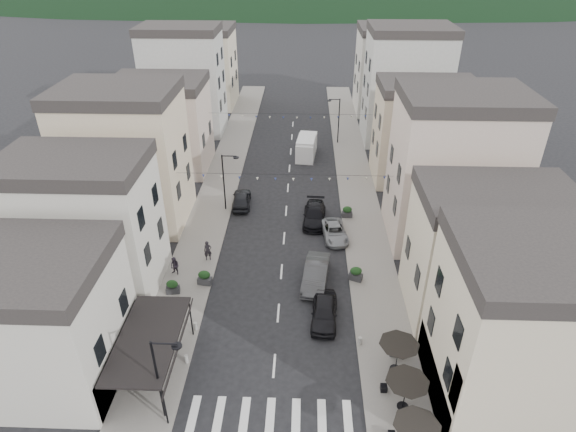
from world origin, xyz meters
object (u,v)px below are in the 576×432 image
parked_car_b (316,274)px  pedestrian_a (208,251)px  pedestrian_b (175,266)px  parked_car_d (314,215)px  parked_car_c (334,232)px  parked_car_a (324,312)px  parked_car_e (241,199)px  delivery_van (306,146)px

parked_car_b → pedestrian_a: (-9.09, 2.63, 0.16)m
parked_car_b → pedestrian_b: (-11.41, 0.54, 0.06)m
parked_car_b → pedestrian_a: size_ratio=2.90×
parked_car_b → parked_car_d: (0.00, 9.35, -0.11)m
parked_car_c → parked_car_d: (-1.80, 2.76, 0.12)m
parked_car_b → pedestrian_b: 11.42m
pedestrian_a → parked_car_c: bearing=3.7°
parked_car_a → pedestrian_b: (-11.96, 4.82, 0.15)m
parked_car_b → parked_car_c: bearing=82.2°
parked_car_a → parked_car_e: 18.35m
parked_car_a → pedestrian_b: 12.89m
parked_car_a → pedestrian_a: bearing=148.6°
parked_car_e → parked_car_b: bearing=118.0°
parked_car_e → delivery_van: bearing=-120.5°
delivery_van → pedestrian_b: size_ratio=3.52×
parked_car_e → pedestrian_a: 9.78m
delivery_van → pedestrian_a: 23.85m
parked_car_c → pedestrian_b: pedestrian_b is taller
parked_car_b → delivery_van: (-0.82, 25.00, 0.42)m
parked_car_a → delivery_van: 29.32m
pedestrian_b → pedestrian_a: bearing=64.6°
parked_car_c → delivery_van: (-2.62, 18.41, 0.65)m
parked_car_e → pedestrian_b: bearing=68.0°
parked_car_b → parked_car_e: bearing=128.6°
parked_car_d → parked_car_e: parked_car_e is taller
delivery_van → parked_car_d: bearing=-81.1°
pedestrian_a → parked_car_b: bearing=-32.4°
parked_car_c → pedestrian_a: (-10.89, -3.95, 0.39)m
parked_car_b → parked_car_c: size_ratio=1.16×
delivery_van → pedestrian_b: 26.65m
parked_car_d → parked_car_e: size_ratio=1.16×
parked_car_c → parked_car_d: parked_car_d is taller
parked_car_b → pedestrian_b: bearing=-175.2°
parked_car_d → pedestrian_b: (-11.41, -8.81, 0.17)m
parked_car_e → pedestrian_a: bearing=76.9°
parked_car_c → parked_car_d: size_ratio=0.88×
parked_car_b → pedestrian_a: pedestrian_a is taller
parked_car_b → parked_car_e: size_ratio=1.17×
parked_car_e → delivery_van: delivery_van is taller
delivery_van → pedestrian_a: delivery_van is taller
parked_car_c → parked_car_b: bearing=-113.1°
pedestrian_b → delivery_van: bearing=89.0°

